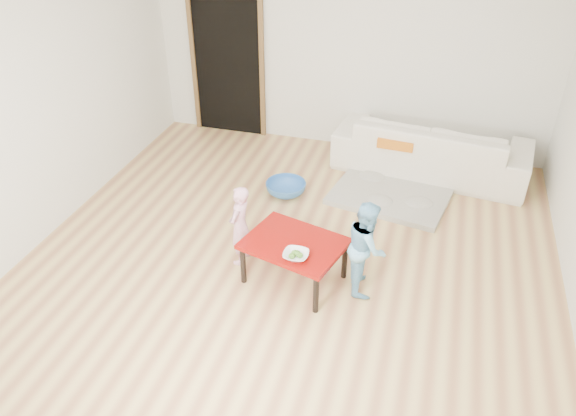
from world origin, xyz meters
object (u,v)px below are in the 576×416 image
at_px(sofa, 432,147).
at_px(child_blue, 367,247).
at_px(bowl, 296,255).
at_px(basin, 286,188).
at_px(red_table, 294,261).
at_px(child_pink, 240,226).

distance_m(sofa, child_blue, 2.38).
height_order(bowl, basin, bowl).
relative_size(red_table, child_pink, 1.05).
bearing_deg(basin, sofa, 33.42).
xyz_separation_m(red_table, child_blue, (0.63, 0.09, 0.23)).
distance_m(sofa, bowl, 2.82).
bearing_deg(bowl, basin, 109.21).
relative_size(sofa, bowl, 10.47).
relative_size(sofa, child_blue, 2.55).
relative_size(red_table, bowl, 3.94).
relative_size(bowl, child_blue, 0.24).
bearing_deg(sofa, bowl, 77.02).
bearing_deg(bowl, sofa, 70.13).
relative_size(child_blue, basin, 1.93).
distance_m(sofa, basin, 1.85).
distance_m(bowl, basin, 1.78).
bearing_deg(red_table, child_blue, 7.76).
relative_size(sofa, red_table, 2.66).
distance_m(bowl, child_blue, 0.63).
height_order(sofa, basin, sofa).
height_order(sofa, red_table, sofa).
bearing_deg(sofa, child_blue, 87.17).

